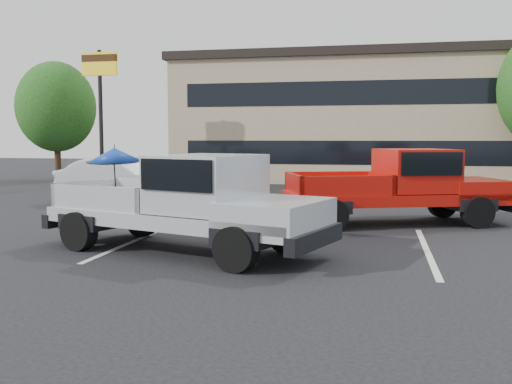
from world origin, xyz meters
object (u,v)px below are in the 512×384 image
(tree_left, at_px, (56,107))
(tree_back, at_px, (453,97))
(silver_pickup, at_px, (196,198))
(blue_suv, at_px, (157,172))
(motel_sign, at_px, (100,81))
(red_pickup, at_px, (409,183))
(silver_sedan, at_px, (126,182))

(tree_left, xyz_separation_m, tree_back, (20.00, 7.00, 0.68))
(silver_pickup, xyz_separation_m, blue_suv, (-5.87, 12.63, -0.32))
(motel_sign, relative_size, tree_back, 0.84)
(red_pickup, bearing_deg, motel_sign, 126.49)
(tree_left, distance_m, silver_sedan, 12.80)
(tree_back, distance_m, blue_suv, 17.27)
(tree_back, relative_size, blue_suv, 1.35)
(blue_suv, bearing_deg, silver_pickup, -57.67)
(motel_sign, bearing_deg, tree_back, 32.01)
(silver_pickup, distance_m, silver_sedan, 8.16)
(tree_back, bearing_deg, silver_pickup, -107.48)
(red_pickup, bearing_deg, silver_pickup, -151.04)
(motel_sign, relative_size, blue_suv, 1.14)
(silver_sedan, bearing_deg, motel_sign, 46.28)
(tree_left, relative_size, blue_suv, 1.15)
(motel_sign, xyz_separation_m, silver_pickup, (8.70, -13.18, -3.60))
(tree_back, bearing_deg, blue_suv, -141.31)
(silver_sedan, height_order, blue_suv, silver_sedan)
(silver_pickup, bearing_deg, tree_left, 145.97)
(tree_back, xyz_separation_m, red_pickup, (-3.20, -18.45, -3.37))
(motel_sign, xyz_separation_m, silver_sedan, (4.12, -6.44, -3.87))
(motel_sign, relative_size, tree_left, 1.00)
(tree_left, height_order, silver_pickup, tree_left)
(blue_suv, bearing_deg, silver_sedan, -70.26)
(red_pickup, xyz_separation_m, silver_sedan, (-8.68, 2.01, -0.26))
(tree_left, bearing_deg, silver_sedan, -49.29)
(tree_back, relative_size, silver_pickup, 1.18)
(silver_pickup, distance_m, blue_suv, 13.93)
(tree_left, bearing_deg, silver_pickup, -51.86)
(tree_left, height_order, silver_sedan, tree_left)
(silver_sedan, bearing_deg, blue_suv, 25.99)
(silver_sedan, bearing_deg, tree_left, 54.37)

